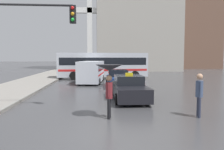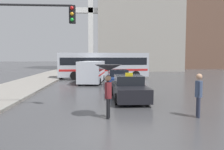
{
  "view_description": "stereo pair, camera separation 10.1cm",
  "coord_description": "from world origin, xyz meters",
  "px_view_note": "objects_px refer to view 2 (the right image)",
  "views": [
    {
      "loc": [
        -0.6,
        -6.83,
        2.5
      ],
      "look_at": [
        0.41,
        7.09,
        1.4
      ],
      "focal_mm": 35.0,
      "sensor_mm": 36.0,
      "label": 1
    },
    {
      "loc": [
        -0.5,
        -6.84,
        2.5
      ],
      "look_at": [
        0.41,
        7.09,
        1.4
      ],
      "focal_mm": 35.0,
      "sensor_mm": 36.0,
      "label": 2
    }
  ],
  "objects_px": {
    "ambulance_van": "(92,71)",
    "pedestrian_with_umbrella": "(108,74)",
    "sedan_red": "(118,79)",
    "pedestrian_man": "(199,91)",
    "traffic_light": "(25,32)",
    "taxi": "(129,88)",
    "monument_cross": "(91,24)",
    "city_bus": "(103,64)"
  },
  "relations": [
    {
      "from": "ambulance_van",
      "to": "pedestrian_man",
      "type": "xyz_separation_m",
      "value": [
        4.77,
        -13.21,
        -0.1
      ]
    },
    {
      "from": "sedan_red",
      "to": "monument_cross",
      "type": "height_order",
      "value": "monument_cross"
    },
    {
      "from": "taxi",
      "to": "monument_cross",
      "type": "distance_m",
      "value": 28.08
    },
    {
      "from": "taxi",
      "to": "pedestrian_with_umbrella",
      "type": "height_order",
      "value": "pedestrian_with_umbrella"
    },
    {
      "from": "traffic_light",
      "to": "pedestrian_with_umbrella",
      "type": "bearing_deg",
      "value": -21.09
    },
    {
      "from": "pedestrian_with_umbrella",
      "to": "pedestrian_man",
      "type": "bearing_deg",
      "value": -79.07
    },
    {
      "from": "ambulance_van",
      "to": "monument_cross",
      "type": "relative_size",
      "value": 0.39
    },
    {
      "from": "pedestrian_man",
      "to": "pedestrian_with_umbrella",
      "type": "bearing_deg",
      "value": -78.47
    },
    {
      "from": "ambulance_van",
      "to": "monument_cross",
      "type": "xyz_separation_m",
      "value": [
        -0.64,
        17.78,
        7.38
      ]
    },
    {
      "from": "pedestrian_man",
      "to": "city_bus",
      "type": "bearing_deg",
      "value": -155.86
    },
    {
      "from": "taxi",
      "to": "pedestrian_man",
      "type": "relative_size",
      "value": 2.56
    },
    {
      "from": "sedan_red",
      "to": "ambulance_van",
      "type": "bearing_deg",
      "value": -53.71
    },
    {
      "from": "ambulance_van",
      "to": "pedestrian_man",
      "type": "height_order",
      "value": "ambulance_van"
    },
    {
      "from": "pedestrian_man",
      "to": "monument_cross",
      "type": "height_order",
      "value": "monument_cross"
    },
    {
      "from": "sedan_red",
      "to": "pedestrian_with_umbrella",
      "type": "distance_m",
      "value": 10.09
    },
    {
      "from": "sedan_red",
      "to": "traffic_light",
      "type": "distance_m",
      "value": 10.34
    },
    {
      "from": "sedan_red",
      "to": "city_bus",
      "type": "distance_m",
      "value": 7.82
    },
    {
      "from": "ambulance_van",
      "to": "sedan_red",
      "type": "bearing_deg",
      "value": 133.51
    },
    {
      "from": "monument_cross",
      "to": "city_bus",
      "type": "bearing_deg",
      "value": -81.94
    },
    {
      "from": "taxi",
      "to": "pedestrian_man",
      "type": "distance_m",
      "value": 4.84
    },
    {
      "from": "ambulance_van",
      "to": "pedestrian_with_umbrella",
      "type": "xyz_separation_m",
      "value": [
        0.99,
        -13.12,
        0.64
      ]
    },
    {
      "from": "city_bus",
      "to": "traffic_light",
      "type": "distance_m",
      "value": 16.76
    },
    {
      "from": "pedestrian_with_umbrella",
      "to": "monument_cross",
      "type": "distance_m",
      "value": 31.66
    },
    {
      "from": "sedan_red",
      "to": "pedestrian_with_umbrella",
      "type": "xyz_separation_m",
      "value": [
        -1.35,
        -9.93,
        1.17
      ]
    },
    {
      "from": "sedan_red",
      "to": "ambulance_van",
      "type": "distance_m",
      "value": 3.99
    },
    {
      "from": "ambulance_van",
      "to": "traffic_light",
      "type": "height_order",
      "value": "traffic_light"
    },
    {
      "from": "monument_cross",
      "to": "pedestrian_man",
      "type": "bearing_deg",
      "value": -80.1
    },
    {
      "from": "pedestrian_with_umbrella",
      "to": "pedestrian_man",
      "type": "distance_m",
      "value": 3.85
    },
    {
      "from": "sedan_red",
      "to": "pedestrian_man",
      "type": "xyz_separation_m",
      "value": [
        2.43,
        -10.02,
        0.44
      ]
    },
    {
      "from": "ambulance_van",
      "to": "pedestrian_with_umbrella",
      "type": "bearing_deg",
      "value": 101.53
    },
    {
      "from": "taxi",
      "to": "pedestrian_with_umbrella",
      "type": "bearing_deg",
      "value": 70.72
    },
    {
      "from": "city_bus",
      "to": "traffic_light",
      "type": "relative_size",
      "value": 2.09
    },
    {
      "from": "pedestrian_with_umbrella",
      "to": "traffic_light",
      "type": "bearing_deg",
      "value": 81.17
    },
    {
      "from": "sedan_red",
      "to": "city_bus",
      "type": "bearing_deg",
      "value": -81.85
    },
    {
      "from": "pedestrian_with_umbrella",
      "to": "monument_cross",
      "type": "bearing_deg",
      "value": 15.28
    },
    {
      "from": "traffic_light",
      "to": "city_bus",
      "type": "bearing_deg",
      "value": 76.15
    },
    {
      "from": "ambulance_van",
      "to": "pedestrian_with_umbrella",
      "type": "relative_size",
      "value": 2.66
    },
    {
      "from": "ambulance_van",
      "to": "pedestrian_man",
      "type": "relative_size",
      "value": 3.21
    },
    {
      "from": "taxi",
      "to": "sedan_red",
      "type": "height_order",
      "value": "taxi"
    },
    {
      "from": "city_bus",
      "to": "monument_cross",
      "type": "distance_m",
      "value": 15.08
    },
    {
      "from": "ambulance_van",
      "to": "monument_cross",
      "type": "distance_m",
      "value": 19.26
    },
    {
      "from": "pedestrian_man",
      "to": "traffic_light",
      "type": "height_order",
      "value": "traffic_light"
    }
  ]
}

